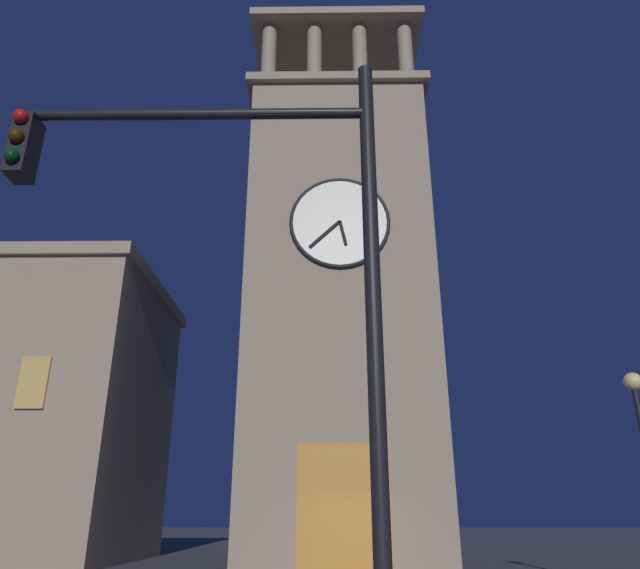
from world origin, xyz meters
name	(u,v)px	position (x,y,z in m)	size (l,w,h in m)	color
clocktower	(339,301)	(0.24, -5.58, 10.63)	(8.30, 7.50, 27.08)	gray
traffic_signal_near	(253,243)	(1.53, 13.82, 4.14)	(3.92, 0.41, 6.33)	black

